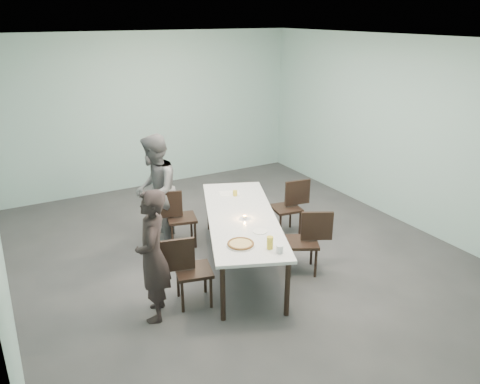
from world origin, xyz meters
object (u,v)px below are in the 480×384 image
chair_near_right (308,237)px  diner_near (153,256)px  water_tumbler (280,249)px  side_plate (260,231)px  chair_near_left (187,266)px  chair_far_left (176,214)px  chair_far_right (291,203)px  diner_far (155,191)px  pizza (241,244)px  beer_glass (270,243)px  tealight (245,217)px  amber_tumbler (235,193)px  table (242,220)px

chair_near_right → diner_near: 2.15m
water_tumbler → side_plate: bearing=81.5°
chair_near_left → chair_far_left: same height
chair_near_left → chair_far_right: 2.42m
diner_far → pizza: 1.99m
beer_glass → diner_near: bearing=160.8°
tealight → amber_tumbler: size_ratio=0.70×
diner_far → pizza: diner_far is taller
beer_glass → diner_far: bearing=105.5°
diner_far → beer_glass: size_ratio=11.27×
chair_far_left → beer_glass: (0.38, -1.98, 0.32)m
beer_glass → amber_tumbler: beer_glass is taller
pizza → beer_glass: size_ratio=2.27×
side_plate → water_tumbler: (-0.09, -0.57, 0.04)m
table → diner_near: 1.53m
diner_near → side_plate: (1.39, -0.00, -0.02)m
chair_near_left → side_plate: 1.01m
chair_near_right → beer_glass: beer_glass is taller
pizza → chair_far_right: bearing=38.4°
pizza → water_tumbler: 0.48m
chair_far_left → pizza: chair_far_left is taller
table → chair_far_left: 1.17m
chair_near_left → side_plate: chair_near_left is taller
diner_near → side_plate: size_ratio=8.64×
table → side_plate: (-0.04, -0.54, 0.06)m
diner_near → table: bearing=133.5°
chair_near_right → chair_near_left: bearing=25.2°
side_plate → water_tumbler: 0.58m
chair_near_right → pizza: 1.18m
diner_near → water_tumbler: 1.43m
beer_glass → water_tumbler: beer_glass is taller
chair_far_right → amber_tumbler: 0.97m
chair_near_right → diner_near: bearing=27.0°
diner_near → beer_glass: (1.26, -0.44, 0.05)m
diner_near → side_plate: bearing=112.7°
chair_far_left → water_tumbler: (0.43, -2.12, 0.29)m
amber_tumbler → diner_far: bearing=153.6°
side_plate → tealight: bearing=86.6°
chair_near_left → amber_tumbler: bearing=55.6°
diner_near → pizza: (1.00, -0.21, -0.01)m
table → tealight: tealight is taller
chair_far_right → table: bearing=32.7°
chair_near_right → pizza: (-1.13, -0.18, 0.27)m
side_plate → chair_far_left: bearing=108.4°
chair_far_left → chair_near_right: size_ratio=1.00×
tealight → chair_near_right: bearing=-32.6°
diner_near → chair_far_left: bearing=173.4°
chair_far_right → pizza: chair_far_right is taller
diner_far → beer_glass: (0.61, -2.19, -0.02)m
pizza → beer_glass: bearing=-42.0°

